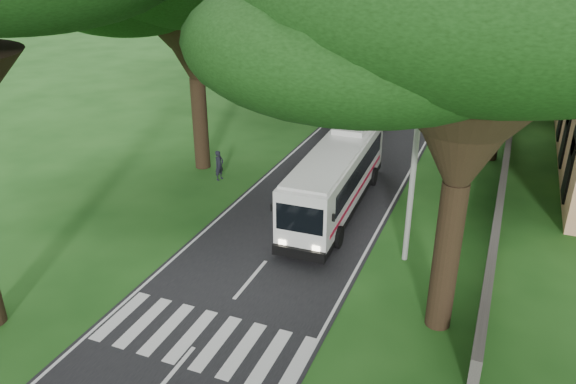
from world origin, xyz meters
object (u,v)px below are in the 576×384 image
at_px(distant_car_b, 411,49).
at_px(distant_car_c, 458,34).
at_px(pole_far, 488,29).
at_px(pole_near, 413,170).
at_px(pole_mid, 467,70).
at_px(pedestrian, 219,165).
at_px(coach_bus, 337,176).
at_px(distant_car_a, 409,68).

xyz_separation_m(distant_car_b, distant_car_c, (3.80, 12.99, 0.05)).
distance_m(pole_far, distant_car_c, 19.42).
distance_m(pole_near, pole_far, 40.00).
relative_size(pole_near, distant_car_c, 1.77).
distance_m(pole_mid, pedestrian, 19.53).
distance_m(pole_mid, coach_bus, 17.09).
height_order(pole_mid, pedestrian, pole_mid).
bearing_deg(pole_far, distant_car_a, -143.49).
height_order(distant_car_b, pedestrian, pedestrian).
bearing_deg(coach_bus, pedestrian, 170.10).
bearing_deg(distant_car_c, distant_car_b, 67.52).
height_order(pole_mid, distant_car_c, pole_mid).
relative_size(pole_far, distant_car_c, 1.77).
xyz_separation_m(coach_bus, distant_car_b, (-4.18, 41.89, -1.16)).
xyz_separation_m(distant_car_b, pedestrian, (-3.12, -40.87, 0.24)).
height_order(pole_near, distant_car_b, pole_near).
xyz_separation_m(pole_near, distant_car_c, (-4.70, 58.52, -3.49)).
bearing_deg(distant_car_c, coach_bus, 84.23).
bearing_deg(pole_near, pole_far, 90.00).
distance_m(distant_car_a, distant_car_b, 10.64).
xyz_separation_m(pole_mid, distant_car_c, (-4.70, 38.52, -3.49)).
relative_size(pole_far, distant_car_a, 2.04).
height_order(pole_mid, coach_bus, pole_mid).
relative_size(pole_far, pedestrian, 4.58).
relative_size(coach_bus, distant_car_c, 2.52).
bearing_deg(distant_car_a, distant_car_c, -85.22).
height_order(distant_car_a, distant_car_b, distant_car_a).
bearing_deg(coach_bus, pole_near, -42.00).
relative_size(coach_bus, pedestrian, 6.54).
relative_size(pole_far, coach_bus, 0.70).
distance_m(distant_car_a, pedestrian, 30.77).
distance_m(pole_far, coach_bus, 36.70).
relative_size(distant_car_b, distant_car_c, 0.81).
bearing_deg(pole_far, pole_near, -90.00).
bearing_deg(pole_mid, distant_car_c, 96.96).
bearing_deg(pole_mid, coach_bus, -104.80).
xyz_separation_m(pole_mid, pole_far, (0.00, 20.00, 0.00)).
height_order(pole_near, distant_car_c, pole_near).
relative_size(pole_mid, distant_car_c, 1.77).
bearing_deg(pedestrian, pole_far, -6.97).
bearing_deg(distant_car_a, coach_bus, 103.98).
distance_m(pole_near, pedestrian, 12.95).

